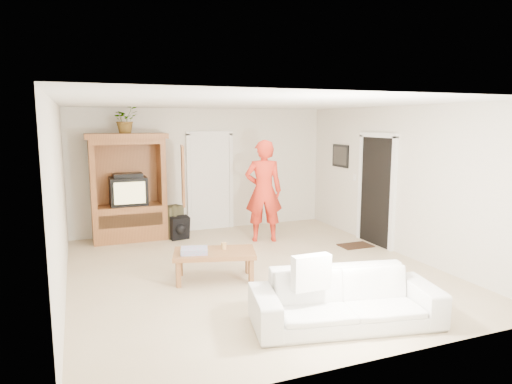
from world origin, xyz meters
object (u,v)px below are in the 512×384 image
(man, at_px, (264,191))
(coffee_table, at_px, (214,255))
(armoire, at_px, (130,194))
(sofa, at_px, (346,299))

(man, height_order, coffee_table, man)
(man, xyz_separation_m, coffee_table, (-1.54, -1.82, -0.61))
(armoire, bearing_deg, sofa, -69.15)
(sofa, distance_m, coffee_table, 2.22)
(armoire, bearing_deg, man, -23.56)
(man, bearing_deg, sofa, 99.27)
(coffee_table, bearing_deg, sofa, -48.73)
(sofa, bearing_deg, armoire, 122.30)
(armoire, xyz_separation_m, man, (2.41, -1.05, 0.08))
(armoire, xyz_separation_m, sofa, (1.85, -4.87, -0.59))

